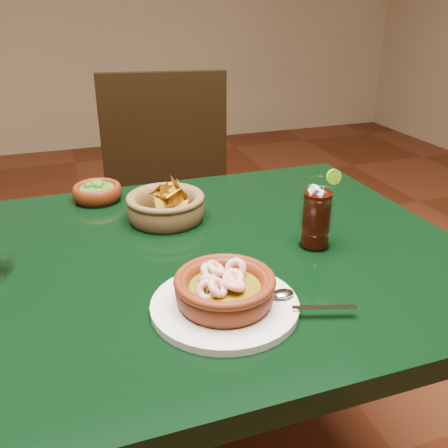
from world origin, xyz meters
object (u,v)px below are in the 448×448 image
object	(u,v)px
dining_chair	(170,211)
chip_basket	(166,207)
dining_table	(151,305)
shrimp_plate	(225,293)
cola_drink	(317,215)

from	to	relation	value
dining_chair	chip_basket	size ratio (longest dim) A/B	4.87
dining_table	shrimp_plate	world-z (taller)	shrimp_plate
dining_table	cola_drink	bearing A→B (deg)	-8.73
dining_table	chip_basket	world-z (taller)	chip_basket
dining_chair	shrimp_plate	bearing A→B (deg)	-97.70
shrimp_plate	cola_drink	world-z (taller)	cola_drink
dining_table	cola_drink	distance (m)	0.36
dining_chair	dining_table	bearing A→B (deg)	-105.92
dining_chair	cola_drink	size ratio (longest dim) A/B	6.37
dining_table	shrimp_plate	bearing A→B (deg)	-67.33
dining_chair	cola_drink	world-z (taller)	dining_chair
dining_table	dining_chair	size ratio (longest dim) A/B	1.24
chip_basket	cola_drink	world-z (taller)	cola_drink
dining_chair	shrimp_plate	world-z (taller)	dining_chair
shrimp_plate	chip_basket	xyz separation A→B (m)	(-0.01, 0.36, 0.00)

